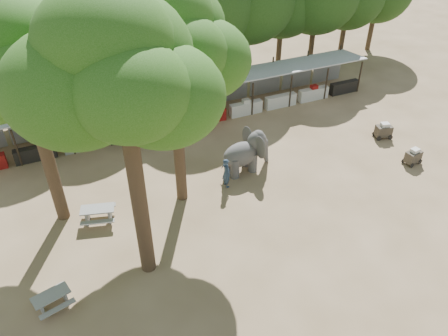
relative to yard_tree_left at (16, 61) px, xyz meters
name	(u,v)px	position (x,y,z in m)	size (l,w,h in m)	color
ground	(288,257)	(9.13, -7.19, -8.20)	(100.00, 100.00, 0.00)	brown
vendor_stalls	(184,105)	(9.13, 6.65, -7.02)	(28.00, 2.99, 2.80)	#A2A4AA
yard_tree_left	(16,61)	(0.00, 0.00, 0.00)	(7.10, 6.90, 11.02)	#332316
yard_tree_center	(115,71)	(3.00, -5.00, 1.01)	(7.10, 6.90, 12.04)	#332316
yard_tree_back	(167,40)	(6.00, -1.00, 0.34)	(7.10, 6.90, 11.36)	#332316
backdrop_trees	(156,19)	(9.13, 11.81, -2.69)	(46.46, 5.95, 8.33)	#332316
elephant	(246,152)	(10.40, -0.25, -7.02)	(3.14, 2.37, 2.37)	#444241
handler	(226,173)	(8.70, -1.22, -7.31)	(0.64, 0.43, 1.77)	#26384C
picnic_table_near	(52,299)	(-0.95, -5.66, -7.73)	(1.72, 1.61, 0.72)	gray
picnic_table_far	(98,213)	(1.73, -1.25, -7.67)	(1.96, 1.85, 0.82)	gray
cart_front	(413,156)	(19.66, -3.73, -7.70)	(1.13, 0.83, 1.01)	#342C22
cart_back	(384,130)	(20.03, -0.71, -7.68)	(1.23, 0.96, 1.06)	#342C22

